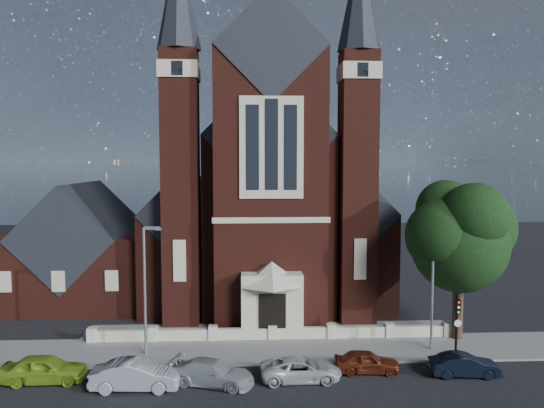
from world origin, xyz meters
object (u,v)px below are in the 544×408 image
Objects in this scene: street_lamp_right at (434,280)px; car_lime_van at (45,369)px; car_white_suv at (301,369)px; car_silver_a at (136,375)px; car_navy at (465,365)px; parish_hall at (83,254)px; street_lamp_left at (146,283)px; church at (264,202)px; traffic_signal at (457,318)px; street_tree at (463,239)px; car_silver_b at (213,373)px; car_dark_red at (367,362)px.

street_lamp_right is 23.47m from car_lime_van.
car_silver_a is at bearing 93.18° from car_white_suv.
car_white_suv is 1.16× the size of car_navy.
parish_hall is 16.18m from street_lamp_left.
traffic_signal is at bearing -61.80° from church.
street_lamp_left is at bearing -175.24° from street_tree.
street_lamp_left is at bearing 4.81° from car_silver_a.
car_silver_a is 1.21× the size of car_navy.
street_tree is 14.27m from car_white_suv.
car_silver_b is (4.02, 0.38, -0.10)m from car_silver_a.
street_tree is (12.60, -17.23, -1.23)m from church.
street_lamp_right is 5.68m from car_navy.
parish_hall is 29.62m from street_lamp_right.
church is 7.85× the size of car_lime_van.
church is at bearing 1.50° from car_white_suv.
street_lamp_left reaches higher than car_lime_van.
parish_hall is 1.51× the size of street_lamp_right.
street_lamp_left is (-7.91, -18.94, -3.59)m from church.
car_navy is at bearing -34.27° from parish_hall.
car_silver_b is 4.84m from car_white_suv.
street_tree is 22.15m from car_silver_a.
street_tree reaches higher than street_lamp_left.
car_silver_b is at bearing -56.16° from parish_hall.
street_tree reaches higher than car_dark_red.
street_tree is 2.30× the size of car_silver_a.
church is at bearing 126.17° from street_tree.
car_white_suv is (4.83, 0.35, -0.05)m from car_silver_b.
street_lamp_left reaches higher than car_white_suv.
car_lime_van is at bearing 86.78° from car_white_suv.
street_lamp_right is (10.09, -18.94, -3.59)m from church.
car_dark_red is (8.70, 1.26, -0.03)m from car_silver_b.
traffic_signal is (27.00, -15.57, -1.43)m from parish_hall.
car_navy is (26.48, -18.05, -3.38)m from parish_hall.
parish_hall is 32.22m from car_navy.
car_white_suv is 1.20× the size of car_dark_red.
street_tree is at bearing 64.05° from traffic_signal.
church is 2.86× the size of parish_hall.
street_tree is 18.45m from car_silver_b.
church is 24.89m from car_silver_b.
car_silver_a is at bearing 96.37° from car_navy.
church is at bearing 67.34° from street_lamp_left.
parish_hall reaches higher than car_lime_van.
car_dark_red is at bearing -77.05° from church.
car_silver_b reaches higher than car_navy.
car_white_suv is (-8.85, -4.16, -3.98)m from street_lamp_right.
car_lime_van is at bearing -167.85° from street_tree.
street_tree is at bearing -79.40° from car_lime_van.
street_lamp_left and street_lamp_right have the same top height.
car_lime_van is 0.97× the size of car_silver_b.
church is at bearing 17.04° from car_dark_red.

